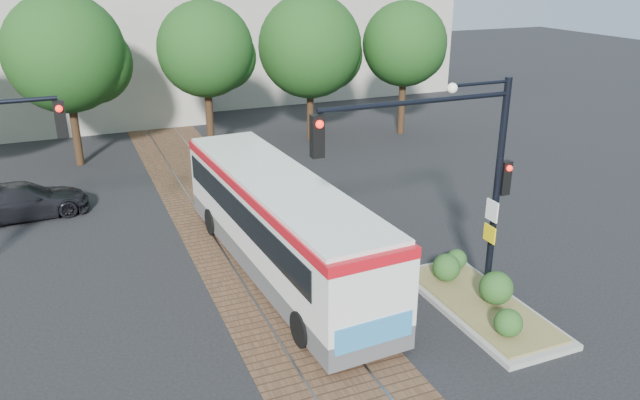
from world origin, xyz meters
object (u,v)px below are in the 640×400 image
Objects in this scene: city_bus at (279,219)px; parked_car at (23,201)px; traffic_island at (479,296)px; signal_pole_main at (459,165)px.

city_bus reaches higher than parked_car.
traffic_island is 3.95m from signal_pole_main.
city_bus is 1.86× the size of signal_pole_main.
signal_pole_main reaches higher than parked_car.
signal_pole_main is 1.33× the size of parked_car.
city_bus is 5.84m from signal_pole_main.
signal_pole_main is (-0.96, 0.09, 3.83)m from traffic_island.
traffic_island is at bearing -140.65° from parked_car.
traffic_island is at bearing -5.36° from signal_pole_main.
city_bus is at bearing 128.76° from signal_pole_main.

